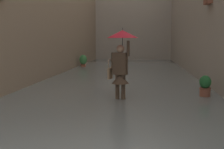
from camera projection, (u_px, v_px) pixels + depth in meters
ground_plane at (124, 78)px, 14.92m from camera, size 61.84×61.84×0.00m
flood_water at (124, 77)px, 14.92m from camera, size 7.37×30.73×0.13m
building_facade_far at (134, 0)px, 27.45m from camera, size 10.17×1.80×10.73m
person_wading at (121, 53)px, 8.81m from camera, size 0.89×0.89×2.17m
potted_plant_far_left at (205, 87)px, 9.37m from camera, size 0.36×0.36×0.76m
potted_plant_near_right at (83, 61)px, 19.78m from camera, size 0.49×0.49×0.88m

